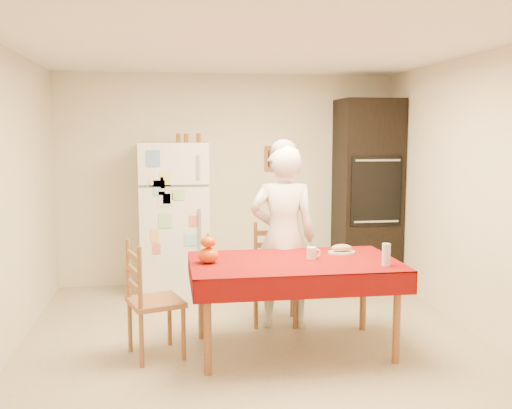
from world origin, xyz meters
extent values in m
plane|color=tan|center=(0.00, 0.00, 0.00)|extent=(4.50, 4.50, 0.00)
cube|color=beige|center=(0.00, 2.25, 1.25)|extent=(4.00, 0.02, 2.50)
cube|color=beige|center=(0.00, -2.25, 1.25)|extent=(4.00, 0.02, 2.50)
cube|color=beige|center=(2.00, 0.00, 1.25)|extent=(0.02, 4.50, 2.50)
cube|color=white|center=(0.00, 0.00, 2.50)|extent=(4.00, 4.50, 0.02)
cube|color=brown|center=(0.55, 2.23, 1.50)|extent=(0.22, 0.02, 0.30)
cube|color=white|center=(-0.65, 1.88, 0.85)|extent=(0.75, 0.70, 1.70)
cube|color=silver|center=(-0.39, 1.51, 1.45)|extent=(0.03, 0.03, 0.25)
cube|color=silver|center=(-0.39, 1.51, 0.70)|extent=(0.03, 0.03, 0.60)
cube|color=black|center=(1.63, 1.93, 1.10)|extent=(0.70, 0.60, 2.20)
cube|color=black|center=(1.63, 1.62, 1.15)|extent=(0.59, 0.02, 0.80)
cylinder|color=brown|center=(-0.44, -0.45, 0.35)|extent=(0.06, 0.06, 0.71)
cylinder|color=brown|center=(-0.44, 0.33, 0.35)|extent=(0.06, 0.06, 0.71)
cylinder|color=brown|center=(1.04, -0.45, 0.35)|extent=(0.06, 0.06, 0.71)
cylinder|color=brown|center=(1.04, 0.33, 0.35)|extent=(0.06, 0.06, 0.71)
cube|color=brown|center=(0.30, -0.06, 0.73)|extent=(1.60, 0.90, 0.04)
cube|color=#5F0507|center=(0.30, -0.06, 0.76)|extent=(1.70, 1.00, 0.01)
cylinder|color=brown|center=(0.07, 0.50, 0.21)|extent=(0.04, 0.04, 0.43)
cylinder|color=brown|center=(0.12, 0.84, 0.21)|extent=(0.04, 0.04, 0.43)
cylinder|color=brown|center=(0.43, 0.45, 0.21)|extent=(0.04, 0.04, 0.43)
cylinder|color=brown|center=(0.47, 0.79, 0.21)|extent=(0.04, 0.04, 0.43)
cube|color=brown|center=(0.27, 0.64, 0.45)|extent=(0.47, 0.45, 0.04)
cube|color=brown|center=(0.30, 0.81, 0.70)|extent=(0.36, 0.08, 0.50)
cylinder|color=brown|center=(-0.61, -0.14, 0.21)|extent=(0.04, 0.04, 0.43)
cylinder|color=brown|center=(-0.94, -0.25, 0.21)|extent=(0.04, 0.04, 0.43)
cylinder|color=brown|center=(-0.72, 0.20, 0.21)|extent=(0.04, 0.04, 0.43)
cylinder|color=brown|center=(-1.04, 0.10, 0.21)|extent=(0.04, 0.04, 0.43)
cube|color=brown|center=(-0.83, -0.02, 0.45)|extent=(0.51, 0.52, 0.04)
cube|color=brown|center=(-0.99, -0.07, 0.70)|extent=(0.14, 0.35, 0.50)
imported|color=silver|center=(0.33, 0.53, 0.84)|extent=(0.67, 0.48, 1.69)
cylinder|color=white|center=(0.46, -0.03, 0.81)|extent=(0.08, 0.08, 0.10)
ellipsoid|color=red|center=(-0.40, -0.05, 0.83)|extent=(0.17, 0.17, 0.13)
ellipsoid|color=#E14105|center=(-0.40, -0.05, 0.93)|extent=(0.12, 0.12, 0.09)
cylinder|color=silver|center=(0.98, -0.35, 0.85)|extent=(0.07, 0.07, 0.18)
cylinder|color=silver|center=(0.77, 0.15, 0.77)|extent=(0.24, 0.24, 0.02)
ellipsoid|color=tan|center=(0.77, 0.15, 0.81)|extent=(0.18, 0.10, 0.06)
cylinder|color=brown|center=(-0.59, 1.93, 1.75)|extent=(0.05, 0.05, 0.10)
cylinder|color=brown|center=(-0.50, 1.93, 1.75)|extent=(0.05, 0.05, 0.10)
cylinder|color=brown|center=(-0.37, 1.93, 1.75)|extent=(0.05, 0.05, 0.10)
camera|label=1|loc=(-0.70, -4.55, 1.80)|focal=40.00mm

